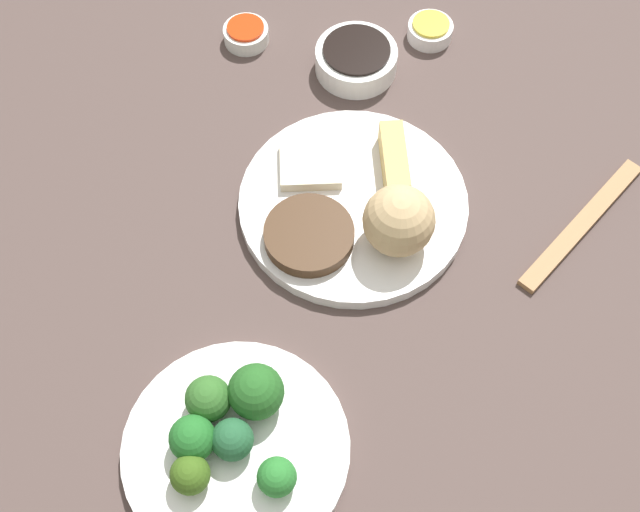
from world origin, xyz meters
name	(u,v)px	position (x,y,z in m)	size (l,w,h in m)	color
tabletop	(347,211)	(0.00, 0.00, 0.01)	(2.20, 2.20, 0.02)	#4D3D39
main_plate	(352,207)	(-0.01, 0.00, 0.03)	(0.26, 0.26, 0.02)	white
rice_scoop	(399,221)	(-0.07, 0.03, 0.07)	(0.08, 0.08, 0.08)	tan
spring_roll	(394,161)	(-0.04, -0.06, 0.05)	(0.09, 0.03, 0.03)	tan
crab_rangoon_wonton	(310,165)	(0.05, -0.03, 0.04)	(0.07, 0.06, 0.01)	beige
stir_fry_heap	(309,235)	(0.02, 0.06, 0.04)	(0.10, 0.10, 0.02)	#402916
broccoli_plate	(236,449)	(0.01, 0.30, 0.03)	(0.22, 0.22, 0.01)	white
broccoli_floret_0	(192,438)	(0.05, 0.32, 0.06)	(0.04, 0.04, 0.04)	#216726
broccoli_floret_1	(277,477)	(-0.04, 0.32, 0.05)	(0.04, 0.04, 0.04)	#28742C
broccoli_floret_2	(232,440)	(0.01, 0.30, 0.05)	(0.04, 0.04, 0.04)	#225733
broccoli_floret_3	(256,392)	(0.01, 0.26, 0.06)	(0.05, 0.05, 0.05)	#235C21
broccoli_floret_4	(190,475)	(0.04, 0.35, 0.05)	(0.04, 0.04, 0.04)	#395B19
broccoli_floret_6	(208,399)	(0.05, 0.28, 0.06)	(0.05, 0.05, 0.05)	#306427
soy_sauce_bowl	(356,60)	(0.06, -0.20, 0.04)	(0.10, 0.10, 0.03)	white
soy_sauce_bowl_liquid	(357,50)	(0.06, -0.20, 0.05)	(0.08, 0.08, 0.00)	black
sauce_ramekin_hot_mustard	(430,31)	(-0.02, -0.28, 0.03)	(0.06, 0.06, 0.02)	white
sauce_ramekin_hot_mustard_liquid	(431,24)	(-0.02, -0.28, 0.04)	(0.05, 0.05, 0.00)	gold
sauce_ramekin_sweet_and_sour	(246,35)	(0.20, -0.20, 0.03)	(0.06, 0.06, 0.02)	white
sauce_ramekin_sweet_and_sour_liquid	(245,28)	(0.20, -0.20, 0.04)	(0.05, 0.05, 0.00)	red
chopsticks_pair	(582,224)	(-0.26, -0.06, 0.02)	(0.22, 0.02, 0.01)	#A27549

